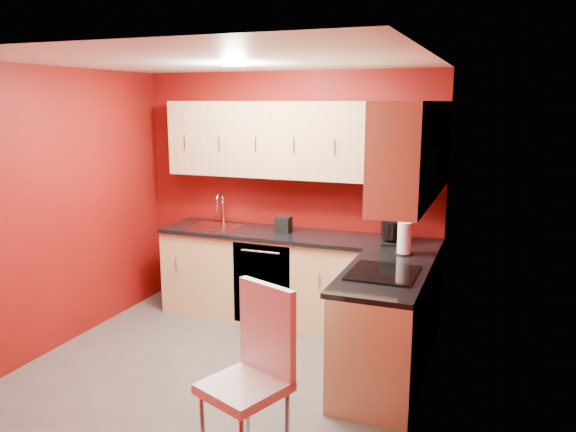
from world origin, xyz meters
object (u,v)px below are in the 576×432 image
Objects in this scene: dining_chair at (244,378)px; microwave at (402,177)px; napkin_holder at (283,225)px; paper_towel at (404,238)px; sink at (216,223)px; coffee_maker at (392,227)px.

microwave is at bearing 82.81° from dining_chair.
paper_towel reaches higher than napkin_holder.
sink is 1.87m from coffee_maker.
napkin_holder is (0.76, 0.01, 0.04)m from sink.
dining_chair is (-0.63, -1.87, -0.50)m from paper_towel.
microwave is 2.74× the size of paper_towel.
dining_chair is (-0.47, -2.17, -0.52)m from coffee_maker.
sink reaches higher than napkin_holder.
microwave is 4.88× the size of napkin_holder.
paper_towel is (2.03, -0.38, 0.10)m from sink.
napkin_holder is 0.14× the size of dining_chair.
napkin_holder is (-1.10, 0.10, -0.08)m from coffee_maker.
microwave is 1.81m from dining_chair.
dining_chair is at bearing -119.00° from microwave.
microwave is at bearing -84.16° from paper_towel.
napkin_holder is 2.39m from dining_chair.
coffee_maker is 1.17× the size of paper_towel.
paper_towel is at bearing -71.59° from coffee_maker.
dining_chair is at bearing -112.70° from coffee_maker.
microwave is 2.35× the size of coffee_maker.
sink is 1.61× the size of coffee_maker.
microwave is 0.87m from paper_towel.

